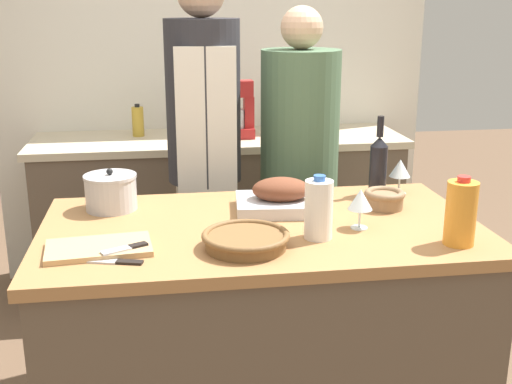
{
  "coord_description": "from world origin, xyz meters",
  "views": [
    {
      "loc": [
        -0.33,
        -2.06,
        1.66
      ],
      "look_at": [
        0.0,
        0.13,
        1.01
      ],
      "focal_mm": 45.0,
      "sensor_mm": 36.0,
      "label": 1
    }
  ],
  "objects_px": {
    "milk_jug": "(319,209)",
    "person_cook_guest": "(299,167)",
    "roasting_pan": "(281,198)",
    "cutting_board": "(99,248)",
    "knife_paring": "(126,248)",
    "mixing_bowl": "(384,198)",
    "stand_mixer": "(238,114)",
    "knife_chef": "(111,261)",
    "condiment_bottle_short": "(282,119)",
    "stock_pot": "(111,192)",
    "person_cook_aproned": "(205,150)",
    "wine_bottle_green": "(378,164)",
    "wine_glass_right": "(360,200)",
    "wine_glass_left": "(400,169)",
    "juice_jug": "(461,213)",
    "condiment_bottle_extra": "(138,121)",
    "condiment_bottle_tall": "(184,119)",
    "wicker_basket": "(246,239)"
  },
  "relations": [
    {
      "from": "milk_jug",
      "to": "person_cook_aproned",
      "type": "xyz_separation_m",
      "value": [
        -0.29,
        0.97,
        -0.02
      ]
    },
    {
      "from": "cutting_board",
      "to": "knife_paring",
      "type": "height_order",
      "value": "knife_paring"
    },
    {
      "from": "wine_glass_left",
      "to": "knife_chef",
      "type": "relative_size",
      "value": 0.68
    },
    {
      "from": "wine_bottle_green",
      "to": "condiment_bottle_short",
      "type": "xyz_separation_m",
      "value": [
        -0.12,
        1.38,
        -0.06
      ]
    },
    {
      "from": "cutting_board",
      "to": "stand_mixer",
      "type": "bearing_deg",
      "value": 68.99
    },
    {
      "from": "wine_bottle_green",
      "to": "condiment_bottle_short",
      "type": "distance_m",
      "value": 1.38
    },
    {
      "from": "knife_paring",
      "to": "condiment_bottle_tall",
      "type": "distance_m",
      "value": 1.88
    },
    {
      "from": "wine_glass_right",
      "to": "knife_paring",
      "type": "height_order",
      "value": "wine_glass_right"
    },
    {
      "from": "wine_bottle_green",
      "to": "stand_mixer",
      "type": "distance_m",
      "value": 1.27
    },
    {
      "from": "knife_chef",
      "to": "stand_mixer",
      "type": "xyz_separation_m",
      "value": [
        0.59,
        1.76,
        0.13
      ]
    },
    {
      "from": "mixing_bowl",
      "to": "stand_mixer",
      "type": "bearing_deg",
      "value": 105.27
    },
    {
      "from": "stand_mixer",
      "to": "knife_chef",
      "type": "bearing_deg",
      "value": -108.68
    },
    {
      "from": "milk_jug",
      "to": "condiment_bottle_extra",
      "type": "relative_size",
      "value": 1.14
    },
    {
      "from": "wicker_basket",
      "to": "mixing_bowl",
      "type": "bearing_deg",
      "value": 30.01
    },
    {
      "from": "stock_pot",
      "to": "knife_paring",
      "type": "relative_size",
      "value": 1.34
    },
    {
      "from": "condiment_bottle_extra",
      "to": "person_cook_aproned",
      "type": "xyz_separation_m",
      "value": [
        0.32,
        -0.8,
        -0.0
      ]
    },
    {
      "from": "wicker_basket",
      "to": "person_cook_aproned",
      "type": "bearing_deg",
      "value": 92.85
    },
    {
      "from": "wicker_basket",
      "to": "condiment_bottle_tall",
      "type": "distance_m",
      "value": 1.87
    },
    {
      "from": "condiment_bottle_short",
      "to": "person_cook_guest",
      "type": "height_order",
      "value": "person_cook_guest"
    },
    {
      "from": "condiment_bottle_tall",
      "to": "person_cook_aproned",
      "type": "xyz_separation_m",
      "value": [
        0.06,
        -0.84,
        -0.0
      ]
    },
    {
      "from": "stand_mixer",
      "to": "person_cook_aproned",
      "type": "relative_size",
      "value": 0.18
    },
    {
      "from": "wine_glass_right",
      "to": "person_cook_guest",
      "type": "distance_m",
      "value": 0.93
    },
    {
      "from": "wicker_basket",
      "to": "person_cook_guest",
      "type": "height_order",
      "value": "person_cook_guest"
    },
    {
      "from": "person_cook_aproned",
      "to": "wine_bottle_green",
      "type": "bearing_deg",
      "value": -39.33
    },
    {
      "from": "milk_jug",
      "to": "condiment_bottle_extra",
      "type": "distance_m",
      "value": 1.88
    },
    {
      "from": "stock_pot",
      "to": "condiment_bottle_short",
      "type": "distance_m",
      "value": 1.68
    },
    {
      "from": "person_cook_aproned",
      "to": "stand_mixer",
      "type": "bearing_deg",
      "value": 70.42
    },
    {
      "from": "wicker_basket",
      "to": "stock_pot",
      "type": "distance_m",
      "value": 0.64
    },
    {
      "from": "stock_pot",
      "to": "person_cook_aproned",
      "type": "height_order",
      "value": "person_cook_aproned"
    },
    {
      "from": "stock_pot",
      "to": "wine_glass_right",
      "type": "xyz_separation_m",
      "value": [
        0.84,
        -0.34,
        0.03
      ]
    },
    {
      "from": "wine_glass_left",
      "to": "knife_chef",
      "type": "height_order",
      "value": "wine_glass_left"
    },
    {
      "from": "roasting_pan",
      "to": "stand_mixer",
      "type": "xyz_separation_m",
      "value": [
        0.01,
        1.35,
        0.08
      ]
    },
    {
      "from": "milk_jug",
      "to": "wine_glass_right",
      "type": "relative_size",
      "value": 1.53
    },
    {
      "from": "stock_pot",
      "to": "condiment_bottle_extra",
      "type": "height_order",
      "value": "condiment_bottle_extra"
    },
    {
      "from": "wicker_basket",
      "to": "stock_pot",
      "type": "bearing_deg",
      "value": 133.37
    },
    {
      "from": "wine_bottle_green",
      "to": "condiment_bottle_tall",
      "type": "distance_m",
      "value": 1.54
    },
    {
      "from": "wine_glass_left",
      "to": "stand_mixer",
      "type": "height_order",
      "value": "stand_mixer"
    },
    {
      "from": "roasting_pan",
      "to": "person_cook_guest",
      "type": "distance_m",
      "value": 0.73
    },
    {
      "from": "condiment_bottle_tall",
      "to": "condiment_bottle_extra",
      "type": "distance_m",
      "value": 0.26
    },
    {
      "from": "roasting_pan",
      "to": "cutting_board",
      "type": "relative_size",
      "value": 1.03
    },
    {
      "from": "milk_jug",
      "to": "person_cook_guest",
      "type": "distance_m",
      "value": 1.01
    },
    {
      "from": "roasting_pan",
      "to": "mixing_bowl",
      "type": "xyz_separation_m",
      "value": [
        0.38,
        -0.03,
        -0.01
      ]
    },
    {
      "from": "mixing_bowl",
      "to": "cutting_board",
      "type": "bearing_deg",
      "value": -164.55
    },
    {
      "from": "knife_chef",
      "to": "condiment_bottle_short",
      "type": "bearing_deg",
      "value": 65.53
    },
    {
      "from": "juice_jug",
      "to": "person_cook_guest",
      "type": "relative_size",
      "value": 0.13
    },
    {
      "from": "person_cook_guest",
      "to": "wicker_basket",
      "type": "bearing_deg",
      "value": -116.43
    },
    {
      "from": "wine_glass_left",
      "to": "knife_paring",
      "type": "relative_size",
      "value": 0.98
    },
    {
      "from": "wicker_basket",
      "to": "knife_chef",
      "type": "relative_size",
      "value": 1.32
    },
    {
      "from": "cutting_board",
      "to": "knife_chef",
      "type": "height_order",
      "value": "cutting_board"
    },
    {
      "from": "wine_bottle_green",
      "to": "stand_mixer",
      "type": "bearing_deg",
      "value": 108.79
    }
  ]
}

